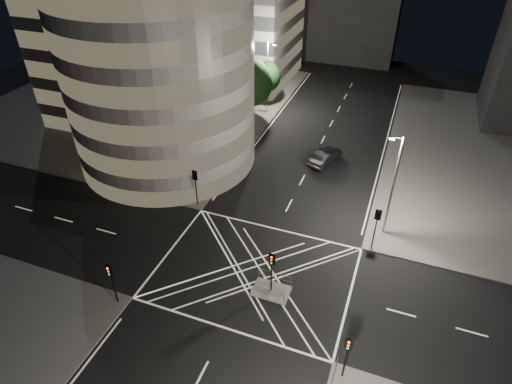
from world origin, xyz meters
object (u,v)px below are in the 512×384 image
at_px(traffic_signal_fr, 377,221).
at_px(street_lamp_left_near, 211,133).
at_px(street_lamp_right_far, 393,184).
at_px(traffic_signal_nl, 111,277).
at_px(traffic_signal_island, 272,266).
at_px(central_island, 271,291).
at_px(traffic_signal_nr, 347,350).
at_px(street_lamp_left_far, 268,76).
at_px(sedan, 325,157).
at_px(traffic_signal_fl, 195,181).

bearing_deg(traffic_signal_fr, street_lamp_left_near, 164.08).
bearing_deg(street_lamp_right_far, traffic_signal_nl, -139.09).
bearing_deg(traffic_signal_island, street_lamp_right_far, 54.70).
relative_size(street_lamp_left_near, street_lamp_right_far, 1.00).
height_order(traffic_signal_nl, traffic_signal_island, same).
height_order(central_island, street_lamp_left_near, street_lamp_left_near).
xyz_separation_m(traffic_signal_nr, street_lamp_right_far, (0.64, 15.80, 2.63)).
height_order(traffic_signal_island, street_lamp_left_far, street_lamp_left_far).
distance_m(traffic_signal_nr, traffic_signal_island, 8.62).
bearing_deg(traffic_signal_island, traffic_signal_nl, -153.86).
bearing_deg(traffic_signal_fr, sedan, 119.95).
relative_size(traffic_signal_island, street_lamp_left_near, 0.40).
bearing_deg(traffic_signal_nr, sedan, 105.53).
bearing_deg(street_lamp_right_far, street_lamp_left_far, 131.94).
bearing_deg(central_island, traffic_signal_nr, -37.93).
bearing_deg(traffic_signal_island, street_lamp_left_far, 109.95).
height_order(traffic_signal_island, street_lamp_right_far, street_lamp_right_far).
distance_m(traffic_signal_fl, traffic_signal_nr, 22.24).
bearing_deg(central_island, street_lamp_right_far, 54.70).
bearing_deg(traffic_signal_island, traffic_signal_nr, -37.93).
height_order(traffic_signal_nr, traffic_signal_island, same).
relative_size(traffic_signal_nl, street_lamp_left_near, 0.40).
bearing_deg(traffic_signal_nl, traffic_signal_island, 26.14).
distance_m(street_lamp_left_far, street_lamp_right_far, 28.23).
xyz_separation_m(traffic_signal_nl, street_lamp_left_far, (-0.64, 36.80, 2.63)).
bearing_deg(street_lamp_left_far, traffic_signal_island, -70.05).
bearing_deg(traffic_signal_nr, traffic_signal_fr, 90.00).
relative_size(traffic_signal_fr, street_lamp_left_far, 0.40).
bearing_deg(street_lamp_left_near, traffic_signal_island, -49.73).
height_order(traffic_signal_fr, street_lamp_left_far, street_lamp_left_far).
xyz_separation_m(traffic_signal_island, street_lamp_left_far, (-11.44, 31.50, 2.63)).
bearing_deg(street_lamp_left_far, traffic_signal_fl, -88.43).
xyz_separation_m(central_island, street_lamp_right_far, (7.44, 10.50, 5.47)).
distance_m(street_lamp_left_near, street_lamp_left_far, 18.00).
distance_m(traffic_signal_nl, traffic_signal_fr, 22.24).
height_order(street_lamp_left_near, street_lamp_left_far, same).
height_order(street_lamp_left_near, street_lamp_right_far, same).
height_order(traffic_signal_fr, sedan, traffic_signal_fr).
bearing_deg(central_island, traffic_signal_nl, -153.86).
distance_m(central_island, traffic_signal_nl, 12.36).
xyz_separation_m(traffic_signal_fr, street_lamp_left_near, (-18.24, 5.20, 2.63)).
bearing_deg(traffic_signal_island, street_lamp_left_near, 130.27).
height_order(central_island, traffic_signal_fl, traffic_signal_fl).
relative_size(traffic_signal_fr, street_lamp_right_far, 0.40).
bearing_deg(central_island, sedan, 91.37).
bearing_deg(street_lamp_right_far, sedan, 127.17).
bearing_deg(traffic_signal_island, sedan, 91.37).
distance_m(traffic_signal_nr, street_lamp_right_far, 16.03).
distance_m(traffic_signal_island, street_lamp_left_far, 33.61).
relative_size(traffic_signal_nr, street_lamp_left_near, 0.40).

